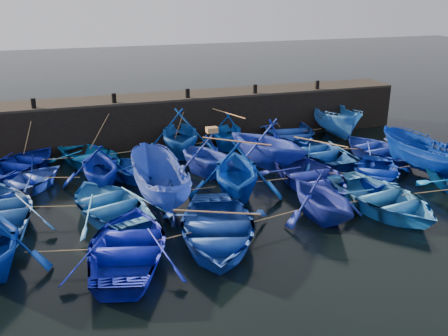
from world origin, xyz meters
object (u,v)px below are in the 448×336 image
object	(u,v)px
boat_0	(23,163)
boat_13	(0,210)
wooden_crate	(212,130)
boat_8	(139,170)

from	to	relation	value
boat_0	boat_13	xyz separation A→B (m)	(-0.54, -5.58, 0.06)
boat_0	wooden_crate	xyz separation A→B (m)	(8.52, -3.06, 1.70)
boat_13	wooden_crate	bearing A→B (deg)	-167.53
boat_0	wooden_crate	size ratio (longest dim) A/B	9.09
wooden_crate	boat_13	bearing A→B (deg)	-164.41
boat_13	boat_8	bearing A→B (deg)	-156.11
boat_8	boat_13	size ratio (longest dim) A/B	0.83
boat_0	wooden_crate	distance (m)	9.21
boat_0	boat_13	bearing A→B (deg)	119.47
wooden_crate	boat_0	bearing A→B (deg)	160.27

